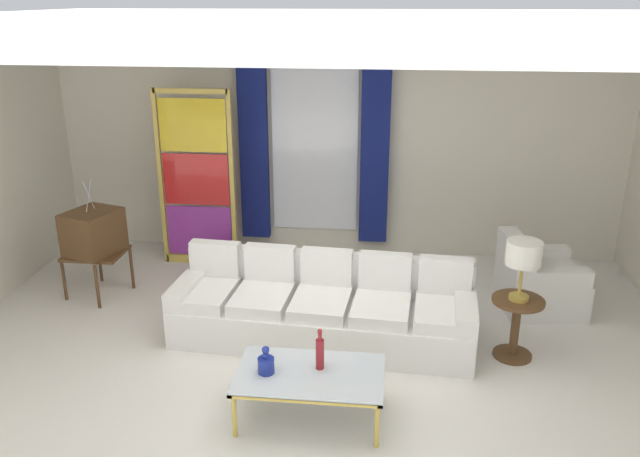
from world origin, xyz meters
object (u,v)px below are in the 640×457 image
Objects in this scene: stained_glass_divider at (196,183)px; round_side_table at (516,323)px; armchair_white at (536,283)px; table_lamp_brass at (523,256)px; couch_white_long at (324,308)px; bottle_crystal_tall at (266,364)px; coffee_table at (310,376)px; vintage_tv at (93,234)px; peacock_figurine at (215,261)px; bottle_blue_decanter at (320,352)px.

stained_glass_divider is 3.70× the size of round_side_table.
table_lamp_brass is (-0.40, -1.08, 0.74)m from armchair_white.
bottle_crystal_tall is at bearing -102.73° from couch_white_long.
vintage_tv is at bearing 143.14° from coffee_table.
armchair_white reaches higher than coffee_table.
stained_glass_divider is 1.00m from peacock_figurine.
couch_white_long is 2.54× the size of coffee_table.
stained_glass_divider reaches higher than coffee_table.
stained_glass_divider is at bearing 49.15° from vintage_tv.
bottle_crystal_tall reaches higher than round_side_table.
table_lamp_brass is (3.57, -1.90, -0.03)m from stained_glass_divider.
peacock_figurine is (1.20, 0.57, -0.51)m from vintage_tv.
stained_glass_divider is at bearing 115.20° from bottle_crystal_tall.
coffee_table is 3.59m from stained_glass_divider.
peacock_figurine is (0.31, -0.46, -0.84)m from stained_glass_divider.
vintage_tv is 1.40m from stained_glass_divider.
coffee_table is at bearing -147.37° from table_lamp_brass.
bottle_crystal_tall is 2.44m from round_side_table.
armchair_white is 1.16m from round_side_table.
armchair_white reaches higher than peacock_figurine.
bottle_blue_decanter is 3.37m from vintage_tv.
coffee_table is 3.12m from armchair_white.
armchair_white is 4.13m from stained_glass_divider.
armchair_white is 0.41× the size of stained_glass_divider.
table_lamp_brass is at bearing 0.00° from round_side_table.
couch_white_long is 1.42m from bottle_crystal_tall.
round_side_table is (1.71, 1.07, -0.20)m from bottle_blue_decanter.
couch_white_long is at bearing 91.44° from coffee_table.
couch_white_long is at bearing 174.00° from round_side_table.
coffee_table is 0.53× the size of stained_glass_divider.
peacock_figurine is (-1.45, 1.24, -0.09)m from couch_white_long.
armchair_white is at bearing 69.83° from table_lamp_brass.
bottle_blue_decanter is 3.54m from stained_glass_divider.
table_lamp_brass is (2.13, 1.18, 0.54)m from bottle_crystal_tall.
bottle_crystal_tall is (-0.31, -1.37, 0.18)m from couch_white_long.
table_lamp_brass reaches higher than bottle_crystal_tall.
bottle_blue_decanter is at bearing -57.88° from stained_glass_divider.
bottle_blue_decanter is at bearing -148.00° from round_side_table.
peacock_figurine is 3.57m from round_side_table.
couch_white_long is 2.21× the size of vintage_tv.
coffee_table is at bearing -60.10° from peacock_figurine.
vintage_tv reaches higher than table_lamp_brass.
couch_white_long is at bearing 77.27° from bottle_crystal_tall.
vintage_tv is 2.36× the size of table_lamp_brass.
stained_glass_divider is at bearing 135.86° from couch_white_long.
round_side_table reaches higher than peacock_figurine.
couch_white_long is 8.41× the size of bottle_blue_decanter.
vintage_tv is at bearing -154.60° from peacock_figurine.
round_side_table is at bearing -6.00° from couch_white_long.
bottle_blue_decanter is 0.16× the size of stained_glass_divider.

